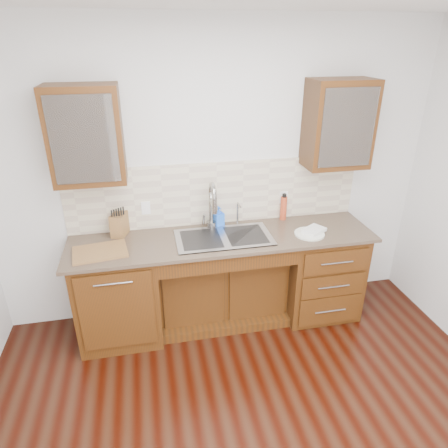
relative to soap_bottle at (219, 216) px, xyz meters
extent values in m
cube|color=silver|center=(-0.01, 0.13, 0.35)|extent=(4.00, 0.10, 2.70)
cube|color=#593014|center=(-0.96, -0.23, -0.56)|extent=(0.70, 0.62, 0.88)
cube|color=#593014|center=(-0.01, -0.14, -0.65)|extent=(1.20, 0.44, 0.70)
cube|color=#593014|center=(0.94, -0.23, -0.56)|extent=(0.70, 0.62, 0.88)
cube|color=#84705B|center=(-0.01, -0.25, -0.11)|extent=(2.70, 0.65, 0.03)
cube|color=beige|center=(-0.01, 0.07, 0.20)|extent=(2.70, 0.02, 0.59)
cube|color=#9E9EA5|center=(-0.01, -0.26, -0.18)|extent=(0.84, 0.46, 0.19)
cylinder|color=#999993|center=(-0.08, -0.03, 0.11)|extent=(0.04, 0.04, 0.40)
cylinder|color=#999993|center=(0.17, -0.02, 0.03)|extent=(0.02, 0.02, 0.24)
cube|color=#593014|center=(-1.06, -0.09, 0.82)|extent=(0.55, 0.34, 0.75)
cube|color=#593014|center=(1.04, -0.09, 0.82)|extent=(0.55, 0.34, 0.75)
cube|color=white|center=(-0.66, 0.05, 0.12)|extent=(0.08, 0.01, 0.12)
cube|color=white|center=(0.64, 0.05, 0.12)|extent=(0.08, 0.01, 0.12)
imported|color=#276DF7|center=(0.00, 0.00, 0.00)|extent=(0.10, 0.10, 0.19)
cylinder|color=#B64020|center=(0.63, 0.01, 0.02)|extent=(0.07, 0.07, 0.23)
cylinder|color=silver|center=(0.76, -0.35, -0.09)|extent=(0.31, 0.31, 0.01)
cube|color=silver|center=(0.80, -0.34, -0.06)|extent=(0.24, 0.23, 0.03)
cube|color=brown|center=(-0.90, -0.01, 0.01)|extent=(0.16, 0.21, 0.20)
cube|color=#A7822F|center=(-1.05, -0.32, -0.08)|extent=(0.47, 0.36, 0.02)
imported|color=white|center=(-1.14, -0.09, 0.77)|extent=(0.11, 0.11, 0.09)
imported|color=silver|center=(-1.00, -0.09, 0.77)|extent=(0.12, 0.12, 0.09)
imported|color=white|center=(0.92, -0.09, 0.78)|extent=(0.17, 0.17, 0.11)
imported|color=white|center=(1.14, -0.09, 0.77)|extent=(0.13, 0.13, 0.09)
camera|label=1|loc=(-0.63, -3.32, 1.52)|focal=32.00mm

